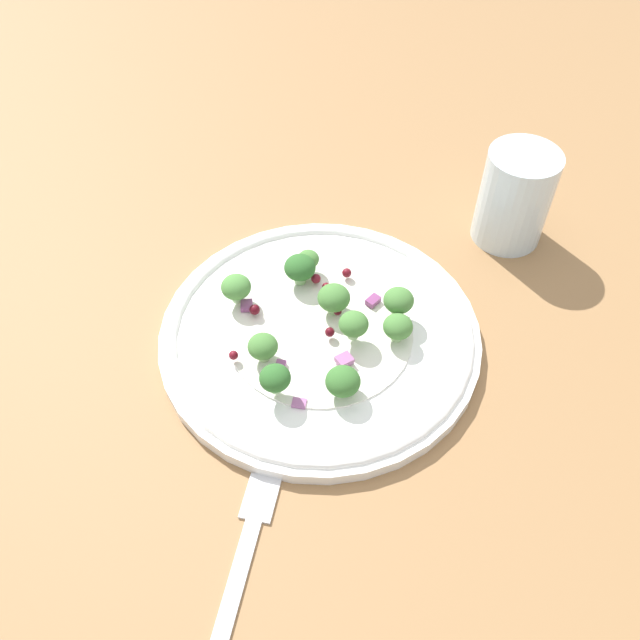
# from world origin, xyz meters

# --- Properties ---
(ground_plane) EXTENTS (1.80, 1.80, 0.02)m
(ground_plane) POSITION_xyz_m (0.00, 0.00, -0.01)
(ground_plane) COLOR olive
(plate) EXTENTS (0.28, 0.28, 0.02)m
(plate) POSITION_xyz_m (0.02, 0.00, 0.01)
(plate) COLOR white
(plate) RESTS_ON ground_plane
(dressing_pool) EXTENTS (0.16, 0.16, 0.00)m
(dressing_pool) POSITION_xyz_m (0.02, 0.00, 0.01)
(dressing_pool) COLOR white
(dressing_pool) RESTS_ON plate
(broccoli_floret_0) EXTENTS (0.03, 0.03, 0.03)m
(broccoli_floret_0) POSITION_xyz_m (0.08, 0.01, 0.03)
(broccoli_floret_0) COLOR #ADD18E
(broccoli_floret_0) RESTS_ON plate
(broccoli_floret_1) EXTENTS (0.02, 0.02, 0.02)m
(broccoli_floret_1) POSITION_xyz_m (-0.00, -0.07, 0.03)
(broccoli_floret_1) COLOR #ADD18E
(broccoli_floret_1) RESTS_ON plate
(broccoli_floret_2) EXTENTS (0.03, 0.03, 0.03)m
(broccoli_floret_2) POSITION_xyz_m (-0.03, 0.04, 0.03)
(broccoli_floret_2) COLOR #ADD18E
(broccoli_floret_2) RESTS_ON plate
(broccoli_floret_3) EXTENTS (0.03, 0.03, 0.03)m
(broccoli_floret_3) POSITION_xyz_m (0.07, -0.06, 0.03)
(broccoli_floret_3) COLOR #9EC684
(broccoli_floret_3) RESTS_ON plate
(broccoli_floret_4) EXTENTS (0.03, 0.03, 0.03)m
(broccoli_floret_4) POSITION_xyz_m (0.03, 0.07, 0.03)
(broccoli_floret_4) COLOR #9EC684
(broccoli_floret_4) RESTS_ON plate
(broccoli_floret_5) EXTENTS (0.03, 0.03, 0.03)m
(broccoli_floret_5) POSITION_xyz_m (-0.05, 0.02, 0.03)
(broccoli_floret_5) COLOR #ADD18E
(broccoli_floret_5) RESTS_ON plate
(broccoli_floret_6) EXTENTS (0.03, 0.03, 0.03)m
(broccoli_floret_6) POSITION_xyz_m (0.08, 0.05, 0.04)
(broccoli_floret_6) COLOR #8EB77A
(broccoli_floret_6) RESTS_ON plate
(broccoli_floret_7) EXTENTS (0.03, 0.03, 0.03)m
(broccoli_floret_7) POSITION_xyz_m (-0.00, -0.01, 0.03)
(broccoli_floret_7) COLOR #ADD18E
(broccoli_floret_7) RESTS_ON plate
(broccoli_floret_8) EXTENTS (0.03, 0.03, 0.03)m
(broccoli_floret_8) POSITION_xyz_m (0.01, -0.06, 0.03)
(broccoli_floret_8) COLOR #8EB77A
(broccoli_floret_8) RESTS_ON plate
(broccoli_floret_9) EXTENTS (0.03, 0.03, 0.03)m
(broccoli_floret_9) POSITION_xyz_m (-0.00, 0.02, 0.04)
(broccoli_floret_9) COLOR #8EB77A
(broccoli_floret_9) RESTS_ON plate
(cranberry_0) EXTENTS (0.01, 0.01, 0.01)m
(cranberry_0) POSITION_xyz_m (0.07, -0.04, 0.02)
(cranberry_0) COLOR #4C0A14
(cranberry_0) RESTS_ON plate
(cranberry_1) EXTENTS (0.01, 0.01, 0.01)m
(cranberry_1) POSITION_xyz_m (0.02, 0.01, 0.02)
(cranberry_1) COLOR #4C0A14
(cranberry_1) RESTS_ON plate
(cranberry_2) EXTENTS (0.01, 0.01, 0.01)m
(cranberry_2) POSITION_xyz_m (-0.01, -0.04, 0.02)
(cranberry_2) COLOR maroon
(cranberry_2) RESTS_ON plate
(cranberry_3) EXTENTS (0.01, 0.01, 0.01)m
(cranberry_3) POSITION_xyz_m (-0.03, -0.05, 0.02)
(cranberry_3) COLOR maroon
(cranberry_3) RESTS_ON plate
(cranberry_4) EXTENTS (0.01, 0.01, 0.01)m
(cranberry_4) POSITION_xyz_m (0.00, -0.01, 0.02)
(cranberry_4) COLOR #4C0A14
(cranberry_4) RESTS_ON plate
(cranberry_5) EXTENTS (0.01, 0.01, 0.01)m
(cranberry_5) POSITION_xyz_m (0.00, -0.05, 0.02)
(cranberry_5) COLOR maroon
(cranberry_5) RESTS_ON plate
(cranberry_6) EXTENTS (0.01, 0.01, 0.01)m
(cranberry_6) POSITION_xyz_m (0.10, 0.00, 0.02)
(cranberry_6) COLOR maroon
(cranberry_6) RESTS_ON plate
(onion_bit_0) EXTENTS (0.01, 0.01, 0.01)m
(onion_bit_0) POSITION_xyz_m (0.07, -0.05, 0.02)
(onion_bit_0) COLOR #934C84
(onion_bit_0) RESTS_ON plate
(onion_bit_1) EXTENTS (0.01, 0.02, 0.00)m
(onion_bit_1) POSITION_xyz_m (0.07, 0.02, 0.02)
(onion_bit_1) COLOR #934C84
(onion_bit_1) RESTS_ON plate
(onion_bit_2) EXTENTS (0.02, 0.01, 0.01)m
(onion_bit_2) POSITION_xyz_m (-0.04, -0.01, 0.02)
(onion_bit_2) COLOR #843D75
(onion_bit_2) RESTS_ON plate
(onion_bit_3) EXTENTS (0.01, 0.01, 0.00)m
(onion_bit_3) POSITION_xyz_m (0.07, 0.06, 0.01)
(onion_bit_3) COLOR #A35B93
(onion_bit_3) RESTS_ON plate
(onion_bit_4) EXTENTS (0.01, 0.01, 0.00)m
(onion_bit_4) POSITION_xyz_m (0.08, 0.03, 0.02)
(onion_bit_4) COLOR #A35B93
(onion_bit_4) RESTS_ON plate
(onion_bit_5) EXTENTS (0.01, 0.01, 0.01)m
(onion_bit_5) POSITION_xyz_m (0.02, 0.04, 0.02)
(onion_bit_5) COLOR #A35B93
(onion_bit_5) RESTS_ON plate
(fork) EXTENTS (0.13, 0.16, 0.01)m
(fork) POSITION_xyz_m (0.16, 0.17, 0.00)
(fork) COLOR silver
(fork) RESTS_ON ground_plane
(water_glass) EXTENTS (0.07, 0.07, 0.10)m
(water_glass) POSITION_xyz_m (-0.21, -0.04, 0.05)
(water_glass) COLOR silver
(water_glass) RESTS_ON ground_plane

